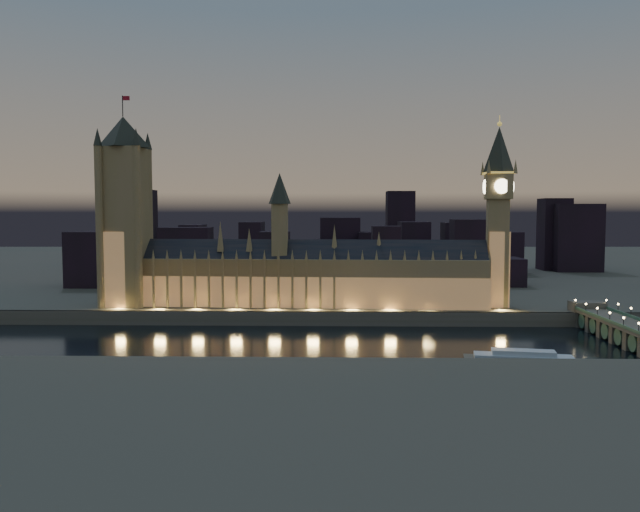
{
  "coord_description": "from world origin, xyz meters",
  "views": [
    {
      "loc": [
        13.64,
        -302.15,
        62.98
      ],
      "look_at": [
        5.0,
        55.0,
        38.0
      ],
      "focal_mm": 35.0,
      "sensor_mm": 36.0,
      "label": 1
    }
  ],
  "objects_px": {
    "elizabeth_tower": "(498,201)",
    "river_boat": "(523,357)",
    "westminster_bridge": "(628,332)",
    "palace_of_westminster": "(312,275)",
    "victoria_tower": "(125,202)"
  },
  "relations": [
    {
      "from": "palace_of_westminster",
      "to": "river_boat",
      "type": "distance_m",
      "value": 139.35
    },
    {
      "from": "elizabeth_tower",
      "to": "river_boat",
      "type": "distance_m",
      "value": 122.16
    },
    {
      "from": "elizabeth_tower",
      "to": "westminster_bridge",
      "type": "xyz_separation_m",
      "value": [
        45.97,
        -65.38,
        -63.76
      ]
    },
    {
      "from": "palace_of_westminster",
      "to": "river_boat",
      "type": "relative_size",
      "value": 4.0
    },
    {
      "from": "elizabeth_tower",
      "to": "river_boat",
      "type": "bearing_deg",
      "value": -97.96
    },
    {
      "from": "palace_of_westminster",
      "to": "river_boat",
      "type": "xyz_separation_m",
      "value": [
        93.61,
        -100.2,
        -24.81
      ]
    },
    {
      "from": "palace_of_westminster",
      "to": "westminster_bridge",
      "type": "bearing_deg",
      "value": -23.0
    },
    {
      "from": "victoria_tower",
      "to": "westminster_bridge",
      "type": "height_order",
      "value": "victoria_tower"
    },
    {
      "from": "palace_of_westminster",
      "to": "victoria_tower",
      "type": "distance_m",
      "value": 118.28
    },
    {
      "from": "palace_of_westminster",
      "to": "elizabeth_tower",
      "type": "bearing_deg",
      "value": 0.09
    },
    {
      "from": "victoria_tower",
      "to": "river_boat",
      "type": "height_order",
      "value": "victoria_tower"
    },
    {
      "from": "river_boat",
      "to": "palace_of_westminster",
      "type": "bearing_deg",
      "value": 133.05
    },
    {
      "from": "palace_of_westminster",
      "to": "victoria_tower",
      "type": "height_order",
      "value": "victoria_tower"
    },
    {
      "from": "victoria_tower",
      "to": "palace_of_westminster",
      "type": "bearing_deg",
      "value": -0.09
    },
    {
      "from": "elizabeth_tower",
      "to": "westminster_bridge",
      "type": "distance_m",
      "value": 102.24
    }
  ]
}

